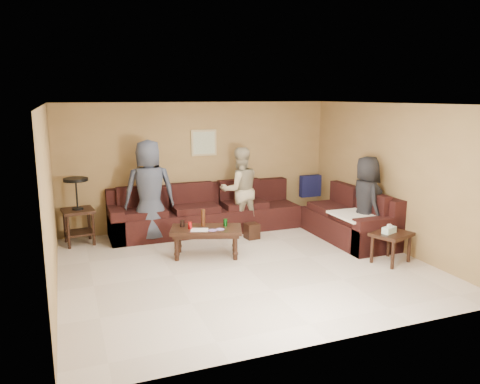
% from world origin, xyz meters
% --- Properties ---
extents(room, '(5.60, 5.50, 2.50)m').
position_xyz_m(room, '(0.00, 0.00, 1.66)').
color(room, beige).
rests_on(room, ground).
extents(sectional_sofa, '(4.65, 2.90, 0.97)m').
position_xyz_m(sectional_sofa, '(0.81, 1.52, 0.33)').
color(sectional_sofa, black).
rests_on(sectional_sofa, ground).
extents(coffee_table, '(1.28, 0.92, 0.76)m').
position_xyz_m(coffee_table, '(-0.42, 0.66, 0.41)').
color(coffee_table, black).
rests_on(coffee_table, ground).
extents(end_table_left, '(0.58, 0.58, 1.20)m').
position_xyz_m(end_table_left, '(-2.37, 2.09, 0.63)').
color(end_table_left, black).
rests_on(end_table_left, ground).
extents(side_table_right, '(0.73, 0.66, 0.64)m').
position_xyz_m(side_table_right, '(2.23, -0.70, 0.42)').
color(side_table_right, black).
rests_on(side_table_right, ground).
extents(waste_bin, '(0.26, 0.26, 0.29)m').
position_xyz_m(waste_bin, '(0.65, 1.28, 0.14)').
color(waste_bin, black).
rests_on(waste_bin, ground).
extents(wall_art, '(0.52, 0.04, 0.52)m').
position_xyz_m(wall_art, '(0.10, 2.48, 1.70)').
color(wall_art, tan).
rests_on(wall_art, ground).
extents(person_left, '(0.95, 0.66, 1.86)m').
position_xyz_m(person_left, '(-1.12, 1.85, 0.93)').
color(person_left, '#343948').
rests_on(person_left, ground).
extents(person_middle, '(0.81, 0.64, 1.65)m').
position_xyz_m(person_middle, '(0.62, 1.83, 0.83)').
color(person_middle, tan).
rests_on(person_middle, ground).
extents(person_right, '(0.63, 0.85, 1.60)m').
position_xyz_m(person_right, '(2.37, 0.20, 0.80)').
color(person_right, black).
rests_on(person_right, ground).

